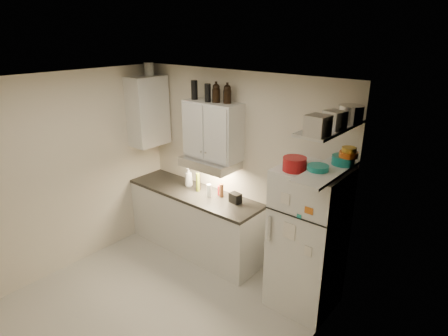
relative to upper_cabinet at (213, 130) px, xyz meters
The scene contains 36 objects.
floor 2.29m from the upper_cabinet, 77.33° to the right, with size 3.20×3.00×0.02m, color #B6B3A8.
ceiling 1.58m from the upper_cabinet, 77.33° to the right, with size 3.20×3.00×0.02m, color silver.
back_wall 0.63m from the upper_cabinet, 30.26° to the left, with size 3.20×0.02×2.60m, color beige.
left_wall 1.94m from the upper_cabinet, 134.46° to the right, with size 0.02×3.00×2.60m, color beige.
right_wall 2.39m from the upper_cabinet, 34.95° to the right, with size 0.02×3.00×2.60m, color beige.
base_cabinet 1.41m from the upper_cabinet, 151.63° to the right, with size 2.10×0.60×0.88m, color silver.
countertop 0.97m from the upper_cabinet, 151.63° to the right, with size 2.10×0.62×0.04m, color black.
upper_cabinet is the anchor object (origin of this frame).
side_cabinet 1.15m from the upper_cabinet, behind, with size 0.33×0.55×1.00m, color silver.
range_hood 0.44m from the upper_cabinet, 90.00° to the right, with size 0.76×0.46×0.12m, color silver.
fridge 1.84m from the upper_cabinet, ahead, with size 0.70×0.68×1.70m, color silver.
shelf_hi 1.82m from the upper_cabinet, 10.05° to the right, with size 0.30×0.95×0.03m, color silver.
shelf_lo 1.78m from the upper_cabinet, 10.05° to the right, with size 0.30×0.95×0.03m, color silver.
knife_strip 1.13m from the upper_cabinet, ahead, with size 0.42×0.02×0.03m, color black.
dutch_oven 1.45m from the upper_cabinet, 13.56° to the right, with size 0.24×0.24×0.14m, color #A71317.
book_stack 1.75m from the upper_cabinet, 11.30° to the right, with size 0.17×0.22×0.07m, color orange.
spice_jar 1.59m from the upper_cabinet, 10.63° to the right, with size 0.06×0.06×0.11m, color silver.
stock_pot 1.89m from the upper_cabinet, ahead, with size 0.24×0.24×0.17m, color silver.
tin_a 1.92m from the upper_cabinet, 12.54° to the right, with size 0.17×0.15×0.17m, color #AAAAAD.
tin_b 1.99m from the upper_cabinet, 21.36° to the right, with size 0.18×0.18×0.18m, color #AAAAAD.
bowl_teal 1.80m from the upper_cabinet, ahead, with size 0.23×0.23×0.09m, color #17827B.
bowl_orange 1.86m from the upper_cabinet, ahead, with size 0.19×0.19×0.06m, color #CD5413.
bowl_yellow 1.86m from the upper_cabinet, ahead, with size 0.14×0.14×0.05m, color #BD8A21.
plates 1.73m from the upper_cabinet, 12.36° to the right, with size 0.21×0.21×0.05m, color #17827B.
growler_a 0.50m from the upper_cabinet, ahead, with size 0.10×0.10×0.24m, color black, non-canonical shape.
growler_b 0.54m from the upper_cabinet, ahead, with size 0.10×0.10×0.24m, color black, non-canonical shape.
thermos_a 0.49m from the upper_cabinet, 121.95° to the right, with size 0.08×0.08×0.23m, color black.
thermos_b 0.58m from the upper_cabinet, behind, with size 0.09×0.09×0.25m, color black.
side_jar 1.37m from the upper_cabinet, behind, with size 0.13×0.13×0.18m, color silver.
soap_bottle 0.87m from the upper_cabinet, behind, with size 0.12×0.13×0.32m, color silver.
pepper_mill 0.83m from the upper_cabinet, ahead, with size 0.06×0.06×0.19m, color brown.
oil_bottle 0.80m from the upper_cabinet, 158.22° to the right, with size 0.05×0.05×0.27m, color #63711C.
vinegar_bottle 0.83m from the upper_cabinet, behind, with size 0.05×0.05×0.23m, color black.
clear_bottle 0.82m from the upper_cabinet, 75.11° to the right, with size 0.06×0.06×0.18m, color silver.
red_jar 0.84m from the upper_cabinet, ahead, with size 0.07×0.07×0.13m, color #A71317.
caddy 0.94m from the upper_cabinet, ahead, with size 0.15×0.11×0.13m, color black.
Camera 1 is at (2.85, -2.25, 3.07)m, focal length 30.00 mm.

